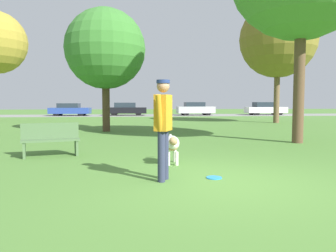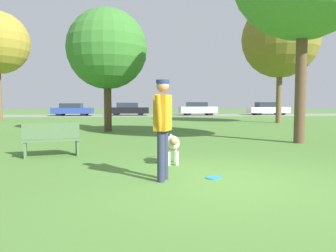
{
  "view_description": "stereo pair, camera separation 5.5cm",
  "coord_description": "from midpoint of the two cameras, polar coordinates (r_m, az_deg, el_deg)",
  "views": [
    {
      "loc": [
        -1.52,
        -5.39,
        1.36
      ],
      "look_at": [
        -0.85,
        1.0,
        0.9
      ],
      "focal_mm": 35.0,
      "sensor_mm": 36.0,
      "label": 1
    },
    {
      "loc": [
        -1.46,
        -5.39,
        1.36
      ],
      "look_at": [
        -0.85,
        1.0,
        0.9
      ],
      "focal_mm": 35.0,
      "sensor_mm": 36.0,
      "label": 2
    }
  ],
  "objects": [
    {
      "name": "park_bench",
      "position": [
        8.8,
        -19.93,
        -2.07
      ],
      "size": [
        1.46,
        0.77,
        0.84
      ],
      "rotation": [
        0.0,
        0.0,
        0.27
      ],
      "color": "#4C6B42",
      "rests_on": "ground_plane"
    },
    {
      "name": "parked_car_white",
      "position": [
        37.01,
        16.54,
        2.92
      ],
      "size": [
        4.3,
        1.79,
        1.39
      ],
      "rotation": [
        0.0,
        0.0,
        -0.01
      ],
      "color": "white",
      "rests_on": "ground_plane"
    },
    {
      "name": "ground_plane",
      "position": [
        5.76,
        9.36,
        -9.63
      ],
      "size": [
        120.0,
        120.0,
        0.0
      ],
      "primitive_type": "plane",
      "color": "#4C7A33"
    },
    {
      "name": "dog",
      "position": [
        7.23,
        0.47,
        -3.17
      ],
      "size": [
        0.35,
        1.04,
        0.65
      ],
      "rotation": [
        0.0,
        0.0,
        4.69
      ],
      "color": "silver",
      "rests_on": "ground_plane"
    },
    {
      "name": "tree_mid_center",
      "position": [
        15.81,
        -10.97,
        13.01
      ],
      "size": [
        3.71,
        3.71,
        5.69
      ],
      "color": "#4C3826",
      "rests_on": "ground_plane"
    },
    {
      "name": "far_road_strip",
      "position": [
        34.48,
        -3.49,
        1.87
      ],
      "size": [
        120.0,
        6.0,
        0.01
      ],
      "color": "gray",
      "rests_on": "ground_plane"
    },
    {
      "name": "person",
      "position": [
        5.65,
        -1.13,
        0.83
      ],
      "size": [
        0.35,
        0.64,
        1.75
      ],
      "rotation": [
        0.0,
        0.0,
        1.18
      ],
      "color": "#2D334C",
      "rests_on": "ground_plane"
    },
    {
      "name": "parked_car_blue",
      "position": [
        34.77,
        -16.76,
        2.77
      ],
      "size": [
        4.06,
        1.96,
        1.27
      ],
      "rotation": [
        0.0,
        0.0,
        -0.03
      ],
      "color": "#284293",
      "rests_on": "ground_plane"
    },
    {
      "name": "tree_far_right",
      "position": [
        23.36,
        18.54,
        14.07
      ],
      "size": [
        5.0,
        5.0,
        8.0
      ],
      "color": "brown",
      "rests_on": "ground_plane"
    },
    {
      "name": "parked_car_black",
      "position": [
        34.49,
        -7.35,
        2.94
      ],
      "size": [
        4.23,
        1.84,
        1.34
      ],
      "rotation": [
        0.0,
        0.0,
        -0.04
      ],
      "color": "black",
      "rests_on": "ground_plane"
    },
    {
      "name": "parked_car_silver",
      "position": [
        34.72,
        4.73,
        3.01
      ],
      "size": [
        3.94,
        1.82,
        1.39
      ],
      "rotation": [
        0.0,
        0.0,
        0.03
      ],
      "color": "#B7B7BC",
      "rests_on": "ground_plane"
    },
    {
      "name": "frisbee",
      "position": [
        6.03,
        7.76,
        -8.91
      ],
      "size": [
        0.28,
        0.28,
        0.02
      ],
      "color": "#268CE5",
      "rests_on": "ground_plane"
    }
  ]
}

